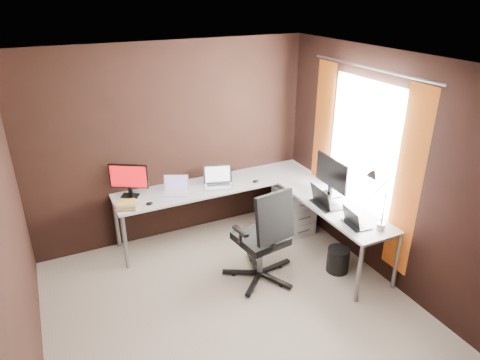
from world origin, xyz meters
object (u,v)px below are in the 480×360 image
monitor_right (332,174)px  book_stack (126,205)px  drawer_pedestal (293,209)px  laptop_black_small (354,221)px  laptop_white (176,189)px  laptop_silver (218,181)px  monitor_left (129,178)px  wastebasket (338,260)px  laptop_black_big (324,202)px  desk_lamp (376,193)px  office_chair (262,253)px

monitor_right → book_stack: monitor_right is taller
drawer_pedestal → laptop_black_small: size_ratio=1.90×
drawer_pedestal → monitor_right: monitor_right is taller
monitor_right → book_stack: size_ratio=2.04×
book_stack → laptop_white: bearing=13.3°
laptop_silver → book_stack: bearing=-157.4°
monitor_left → wastebasket: bearing=-6.3°
laptop_white → monitor_right: bearing=-3.6°
drawer_pedestal → laptop_white: bearing=167.1°
laptop_black_big → laptop_black_small: laptop_black_big is taller
laptop_black_big → wastebasket: size_ratio=1.28×
book_stack → desk_lamp: size_ratio=0.45×
drawer_pedestal → laptop_black_big: laptop_black_big is taller
monitor_left → desk_lamp: bearing=-10.2°
laptop_silver → desk_lamp: bearing=-41.3°
laptop_silver → book_stack: laptop_silver is taller
office_chair → laptop_black_big: bearing=-5.7°
laptop_black_small → drawer_pedestal: bearing=3.9°
drawer_pedestal → wastebasket: (-0.04, -1.04, -0.15)m
laptop_white → laptop_black_big: laptop_black_big is taller
laptop_black_big → office_chair: office_chair is taller
monitor_right → desk_lamp: bearing=176.3°
drawer_pedestal → laptop_white: 1.62m
laptop_black_small → office_chair: office_chair is taller
drawer_pedestal → laptop_silver: 1.12m
laptop_black_big → desk_lamp: size_ratio=0.58×
laptop_black_big → drawer_pedestal: bearing=-3.0°
drawer_pedestal → desk_lamp: desk_lamp is taller
office_chair → drawer_pedestal: bearing=32.8°
laptop_black_small → book_stack: laptop_black_small is taller
office_chair → wastebasket: office_chair is taller
laptop_white → book_stack: laptop_white is taller
laptop_black_big → laptop_black_small: bearing=-174.1°
book_stack → office_chair: (1.26, -0.97, -0.43)m
laptop_black_small → office_chair: bearing=67.3°
desk_lamp → wastebasket: desk_lamp is taller
laptop_white → laptop_black_big: size_ratio=0.95×
laptop_white → desk_lamp: 2.37m
laptop_black_big → desk_lamp: bearing=-163.0°
laptop_white → wastebasket: laptop_white is taller
drawer_pedestal → laptop_black_small: bearing=-92.3°
laptop_white → laptop_black_small: (1.46, -1.59, -0.00)m
drawer_pedestal → office_chair: 1.19m
monitor_right → book_stack: bearing=73.6°
desk_lamp → office_chair: (-0.98, 0.59, -0.80)m
laptop_silver → laptop_black_big: (0.89, -1.06, 0.00)m
monitor_right → laptop_white: monitor_right is taller
book_stack → wastebasket: book_stack is taller
laptop_white → laptop_black_small: 2.16m
laptop_black_small → desk_lamp: (0.13, -0.12, 0.36)m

